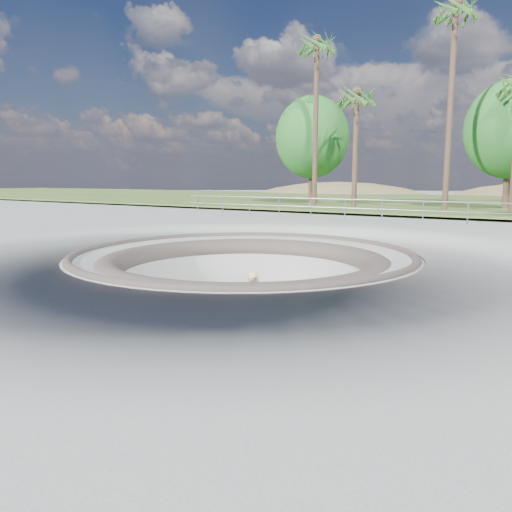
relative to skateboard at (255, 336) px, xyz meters
The scene contains 11 objects.
ground 2.97m from the skateboard, 132.08° to the left, with size 180.00×180.00×0.00m, color #AEADA8.
skate_bowl 2.34m from the skateboard, 132.08° to the left, with size 14.00×14.00×4.10m.
grass_strip 35.83m from the skateboard, 92.52° to the left, with size 180.00×36.00×0.12m.
safety_railing 14.06m from the skateboard, 96.52° to the left, with size 25.00×0.06×1.03m.
skateboard is the anchor object (origin of this frame).
skater 0.86m from the skateboard, 33.69° to the right, with size 0.61×0.40×1.68m, color beige.
palm_a 27.87m from the skateboard, 113.63° to the left, with size 2.60×2.60×12.49m.
palm_b 25.31m from the skateboard, 106.70° to the left, with size 2.60×2.60×8.67m.
palm_c 25.98m from the skateboard, 91.45° to the left, with size 2.60×2.60×13.11m.
bushy_tree_left 29.19m from the skateboard, 114.61° to the left, with size 5.91×5.37×8.53m.
bushy_tree_mid 27.26m from the skateboard, 84.86° to the left, with size 5.81×5.28×8.38m.
Camera 1 is at (8.57, -12.16, 2.23)m, focal length 35.00 mm.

